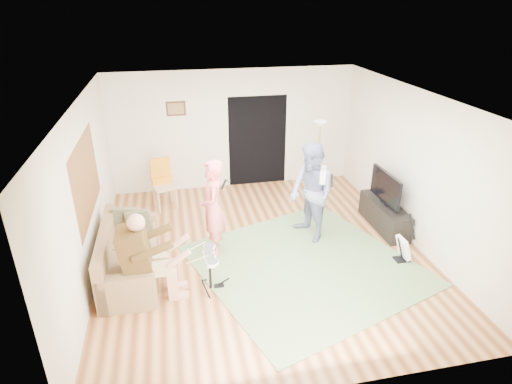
# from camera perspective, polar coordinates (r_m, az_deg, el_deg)

# --- Properties ---
(floor) EXTENTS (6.00, 6.00, 0.00)m
(floor) POSITION_cam_1_polar(r_m,az_deg,el_deg) (7.63, 0.79, -7.87)
(floor) COLOR brown
(floor) RESTS_ON ground
(walls) EXTENTS (5.50, 6.00, 2.70)m
(walls) POSITION_cam_1_polar(r_m,az_deg,el_deg) (7.00, 0.86, 1.49)
(walls) COLOR silver
(walls) RESTS_ON floor
(ceiling) EXTENTS (6.00, 6.00, 0.00)m
(ceiling) POSITION_cam_1_polar(r_m,az_deg,el_deg) (6.59, 0.93, 12.35)
(ceiling) COLOR white
(ceiling) RESTS_ON walls
(window_blinds) EXTENTS (0.00, 2.05, 2.05)m
(window_blinds) POSITION_cam_1_polar(r_m,az_deg,el_deg) (7.09, -21.72, 1.72)
(window_blinds) COLOR brown
(window_blinds) RESTS_ON walls
(doorway) EXTENTS (2.10, 0.00, 2.10)m
(doorway) POSITION_cam_1_polar(r_m,az_deg,el_deg) (9.95, 0.21, 6.79)
(doorway) COLOR black
(doorway) RESTS_ON walls
(picture_frame) EXTENTS (0.42, 0.03, 0.32)m
(picture_frame) POSITION_cam_1_polar(r_m,az_deg,el_deg) (9.53, -10.63, 10.87)
(picture_frame) COLOR #3F2314
(picture_frame) RESTS_ON walls
(area_rug) EXTENTS (4.17, 4.17, 0.02)m
(area_rug) POSITION_cam_1_polar(r_m,az_deg,el_deg) (7.31, 6.58, -9.62)
(area_rug) COLOR #5D7B4B
(area_rug) RESTS_ON floor
(sofa) EXTENTS (0.83, 2.02, 0.82)m
(sofa) POSITION_cam_1_polar(r_m,az_deg,el_deg) (7.22, -17.04, -8.61)
(sofa) COLOR olive
(sofa) RESTS_ON floor
(drummer) EXTENTS (0.90, 0.50, 1.39)m
(drummer) POSITION_cam_1_polar(r_m,az_deg,el_deg) (6.49, -13.98, -9.46)
(drummer) COLOR #513817
(drummer) RESTS_ON sofa
(drum_kit) EXTENTS (0.35, 0.63, 0.64)m
(drum_kit) POSITION_cam_1_polar(r_m,az_deg,el_deg) (6.64, -6.14, -10.67)
(drum_kit) COLOR black
(drum_kit) RESTS_ON floor
(singer) EXTENTS (0.45, 0.65, 1.71)m
(singer) POSITION_cam_1_polar(r_m,az_deg,el_deg) (7.23, -5.78, -2.17)
(singer) COLOR #FF6E76
(singer) RESTS_ON floor
(microphone) EXTENTS (0.06, 0.06, 0.24)m
(microphone) POSITION_cam_1_polar(r_m,az_deg,el_deg) (7.07, -4.32, 1.03)
(microphone) COLOR black
(microphone) RESTS_ON singer
(guitarist) EXTENTS (0.91, 1.05, 1.82)m
(guitarist) POSITION_cam_1_polar(r_m,az_deg,el_deg) (7.68, 7.37, -0.12)
(guitarist) COLOR slate
(guitarist) RESTS_ON floor
(guitar_held) EXTENTS (0.33, 0.60, 0.26)m
(guitar_held) POSITION_cam_1_polar(r_m,az_deg,el_deg) (7.62, 8.93, 2.26)
(guitar_held) COLOR white
(guitar_held) RESTS_ON guitarist
(guitar_spare) EXTENTS (0.32, 0.29, 0.90)m
(guitar_spare) POSITION_cam_1_polar(r_m,az_deg,el_deg) (7.66, 19.11, -7.01)
(guitar_spare) COLOR black
(guitar_spare) RESTS_ON floor
(torchiere_lamp) EXTENTS (0.31, 0.31, 1.74)m
(torchiere_lamp) POSITION_cam_1_polar(r_m,az_deg,el_deg) (9.25, 8.40, 6.05)
(torchiere_lamp) COLOR black
(torchiere_lamp) RESTS_ON floor
(dining_chair) EXTENTS (0.55, 0.57, 1.04)m
(dining_chair) POSITION_cam_1_polar(r_m,az_deg,el_deg) (9.23, -12.07, 0.23)
(dining_chair) COLOR tan
(dining_chair) RESTS_ON floor
(tv_cabinet) EXTENTS (0.40, 1.40, 0.50)m
(tv_cabinet) POSITION_cam_1_polar(r_m,az_deg,el_deg) (8.63, 16.71, -3.01)
(tv_cabinet) COLOR black
(tv_cabinet) RESTS_ON floor
(television) EXTENTS (0.06, 1.04, 0.58)m
(television) POSITION_cam_1_polar(r_m,az_deg,el_deg) (8.35, 16.90, 0.61)
(television) COLOR black
(television) RESTS_ON tv_cabinet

